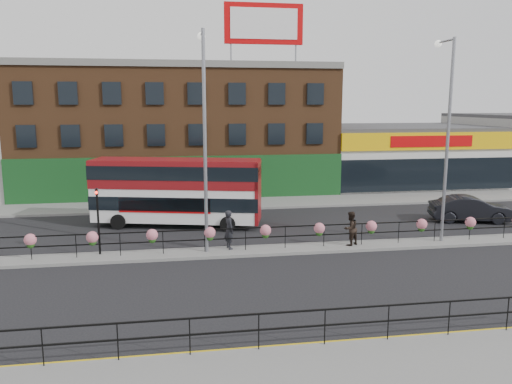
{
  "coord_description": "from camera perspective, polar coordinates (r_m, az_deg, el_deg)",
  "views": [
    {
      "loc": [
        -4.22,
        -23.54,
        7.26
      ],
      "look_at": [
        0.0,
        3.0,
        2.5
      ],
      "focal_mm": 35.0,
      "sensor_mm": 36.0,
      "label": 1
    }
  ],
  "objects": [
    {
      "name": "ground",
      "position": [
        24.99,
        1.09,
        -6.85
      ],
      "size": [
        120.0,
        120.0,
        0.0
      ],
      "primitive_type": "plane",
      "color": "black",
      "rests_on": "ground"
    },
    {
      "name": "south_pavement",
      "position": [
        14.23,
        10.17,
        -20.45
      ],
      "size": [
        60.0,
        4.0,
        0.15
      ],
      "primitive_type": "cube",
      "color": "slate",
      "rests_on": "ground"
    },
    {
      "name": "north_pavement",
      "position": [
        36.5,
        -2.22,
        -1.32
      ],
      "size": [
        60.0,
        4.0,
        0.15
      ],
      "primitive_type": "cube",
      "color": "slate",
      "rests_on": "ground"
    },
    {
      "name": "median",
      "position": [
        24.97,
        1.09,
        -6.68
      ],
      "size": [
        60.0,
        1.6,
        0.15
      ],
      "primitive_type": "cube",
      "color": "slate",
      "rests_on": "ground"
    },
    {
      "name": "yellow_line_inner",
      "position": [
        16.18,
        7.38,
        -16.67
      ],
      "size": [
        60.0,
        0.1,
        0.01
      ],
      "primitive_type": "cube",
      "color": "gold",
      "rests_on": "ground"
    },
    {
      "name": "yellow_line_outer",
      "position": [
        16.03,
        7.57,
        -16.95
      ],
      "size": [
        60.0,
        0.1,
        0.01
      ],
      "primitive_type": "cube",
      "color": "gold",
      "rests_on": "ground"
    },
    {
      "name": "brick_building",
      "position": [
        43.55,
        -8.8,
        7.12
      ],
      "size": [
        25.0,
        12.21,
        10.3
      ],
      "color": "brown",
      "rests_on": "ground"
    },
    {
      "name": "supermarket",
      "position": [
        48.13,
        15.9,
        4.16
      ],
      "size": [
        15.0,
        12.25,
        5.3
      ],
      "color": "silver",
      "rests_on": "ground"
    },
    {
      "name": "billboard",
      "position": [
        39.55,
        0.9,
        18.66
      ],
      "size": [
        6.0,
        0.29,
        4.4
      ],
      "color": "#B90507",
      "rests_on": "brick_building"
    },
    {
      "name": "median_railing",
      "position": [
        24.71,
        1.09,
        -4.52
      ],
      "size": [
        30.04,
        0.56,
        1.23
      ],
      "color": "black",
      "rests_on": "median"
    },
    {
      "name": "south_railing",
      "position": [
        15.0,
        0.32,
        -14.77
      ],
      "size": [
        20.04,
        0.05,
        1.12
      ],
      "color": "black",
      "rests_on": "south_pavement"
    },
    {
      "name": "double_decker_bus",
      "position": [
        30.04,
        -9.01,
        0.76
      ],
      "size": [
        10.26,
        4.7,
        4.04
      ],
      "color": "white",
      "rests_on": "ground"
    },
    {
      "name": "car",
      "position": [
        33.85,
        23.32,
        -1.79
      ],
      "size": [
        4.04,
        5.68,
        1.6
      ],
      "primitive_type": "imported",
      "rotation": [
        0.0,
        0.0,
        1.32
      ],
      "color": "black",
      "rests_on": "ground"
    },
    {
      "name": "pedestrian_a",
      "position": [
        24.79,
        -3.09,
        -4.3
      ],
      "size": [
        0.95,
        0.84,
        1.95
      ],
      "primitive_type": "imported",
      "rotation": [
        0.0,
        0.0,
        1.84
      ],
      "color": "black",
      "rests_on": "median"
    },
    {
      "name": "pedestrian_b",
      "position": [
        25.82,
        10.74,
        -4.11
      ],
      "size": [
        1.4,
        1.38,
        1.75
      ],
      "primitive_type": "imported",
      "rotation": [
        0.0,
        0.0,
        3.64
      ],
      "color": "black",
      "rests_on": "median"
    },
    {
      "name": "lamp_column_west",
      "position": [
        23.87,
        -5.94,
        7.89
      ],
      "size": [
        0.38,
        1.85,
        10.52
      ],
      "color": "gray",
      "rests_on": "median"
    },
    {
      "name": "lamp_column_east",
      "position": [
        27.45,
        20.89,
        7.39
      ],
      "size": [
        0.37,
        1.82,
        10.38
      ],
      "color": "gray",
      "rests_on": "median"
    },
    {
      "name": "traffic_light_median",
      "position": [
        24.7,
        -17.67,
        -1.62
      ],
      "size": [
        0.15,
        0.28,
        3.65
      ],
      "color": "black",
      "rests_on": "median"
    }
  ]
}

